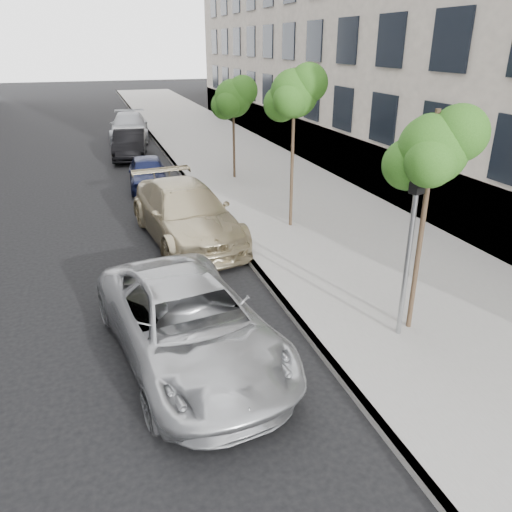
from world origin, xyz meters
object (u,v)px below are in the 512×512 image
signal_pole (411,234)px  suv (186,213)px  tree_far (234,98)px  sedan_blue (148,172)px  sedan_rear (129,127)px  tree_near (434,150)px  sedan_black (130,144)px  minivan (189,324)px  tree_mid (295,94)px

signal_pole → suv: size_ratio=0.60×
tree_far → sedan_blue: bearing=-178.4°
sedan_rear → sedan_blue: bearing=-85.3°
signal_pole → tree_far: bearing=69.3°
tree_near → suv: (-3.33, 6.64, -2.91)m
sedan_black → sedan_rear: (0.47, 5.50, 0.07)m
tree_near → sedan_blue: (-3.70, 12.90, -3.11)m
minivan → sedan_blue: size_ratio=1.45×
signal_pole → tree_mid: bearing=67.7°
tree_near → tree_far: 13.00m
tree_near → tree_mid: tree_mid is taller
minivan → sedan_rear: bearing=79.2°
signal_pole → sedan_black: (-3.51, 19.10, -1.54)m
sedan_rear → signal_pole: bearing=-76.8°
tree_mid → suv: tree_mid is taller
suv → sedan_rear: suv is taller
tree_far → sedan_rear: size_ratio=0.77×
tree_near → tree_far: tree_near is taller
signal_pole → sedan_blue: signal_pole is taller
suv → sedan_black: size_ratio=1.31×
tree_mid → sedan_black: (-3.88, 12.44, -3.42)m
tree_mid → signal_pole: bearing=-93.2°
sedan_blue → tree_far: bearing=5.7°
minivan → sedan_rear: sedan_rear is taller
tree_far → sedan_rear: tree_far is taller
tree_near → signal_pole: size_ratio=1.29×
tree_near → signal_pole: 1.54m
tree_mid → sedan_rear: 18.56m
tree_near → sedan_blue: bearing=106.0°
tree_mid → minivan: bearing=-126.4°
signal_pole → sedan_rear: (-3.04, 24.60, -1.48)m
signal_pole → minivan: bearing=152.1°
suv → sedan_black: 12.31m
sedan_blue → sedan_black: bearing=95.7°
minivan → sedan_blue: bearing=78.3°
tree_near → minivan: (-4.45, 0.47, -2.99)m
tree_near → sedan_blue: size_ratio=1.18×
suv → sedan_black: suv is taller
tree_near → minivan: size_ratio=0.81×
sedan_blue → signal_pole: bearing=-71.6°
tree_far → sedan_black: 7.59m
suv → sedan_blue: size_ratio=1.53×
tree_near → sedan_black: (-3.88, 18.94, -3.02)m
tree_mid → tree_far: size_ratio=1.16×
sedan_blue → tree_near: bearing=-69.9°
tree_far → suv: bearing=-117.6°
minivan → suv: suv is taller
tree_near → tree_mid: bearing=90.0°
tree_far → suv: size_ratio=0.73×
suv → sedan_rear: bearing=83.7°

